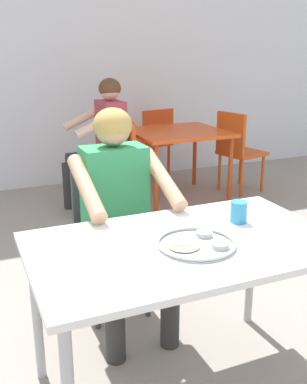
{
  "coord_description": "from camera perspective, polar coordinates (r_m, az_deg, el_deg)",
  "views": [
    {
      "loc": [
        -0.76,
        -1.55,
        1.51
      ],
      "look_at": [
        0.01,
        0.26,
        0.88
      ],
      "focal_mm": 42.62,
      "sensor_mm": 36.0,
      "label": 1
    }
  ],
  "objects": [
    {
      "name": "chair_red_left",
      "position": [
        4.33,
        -4.25,
        4.06
      ],
      "size": [
        0.46,
        0.45,
        0.85
      ],
      "color": "#E34B17",
      "rests_on": "ground"
    },
    {
      "name": "drinking_cup",
      "position": [
        2.14,
        10.63,
        -2.37
      ],
      "size": [
        0.08,
        0.08,
        0.1
      ],
      "color": "#338CBF",
      "rests_on": "table_foreground"
    },
    {
      "name": "diner_foreground",
      "position": [
        2.41,
        -4.16,
        -1.2
      ],
      "size": [
        0.49,
        0.55,
        1.21
      ],
      "color": "#333333",
      "rests_on": "ground"
    },
    {
      "name": "patron_background",
      "position": [
        4.3,
        -6.46,
        7.27
      ],
      "size": [
        0.56,
        0.5,
        1.24
      ],
      "color": "#2F2F2F",
      "rests_on": "ground"
    },
    {
      "name": "chair_red_far",
      "position": [
        5.22,
        -0.09,
        6.65
      ],
      "size": [
        0.48,
        0.46,
        0.85
      ],
      "color": "#DC4519",
      "rests_on": "ground"
    },
    {
      "name": "chair_red_right",
      "position": [
        4.93,
        10.41,
        5.56
      ],
      "size": [
        0.49,
        0.49,
        0.87
      ],
      "color": "#D14F17",
      "rests_on": "ground"
    },
    {
      "name": "back_wall",
      "position": [
        5.16,
        -15.68,
        19.25
      ],
      "size": [
        12.0,
        0.12,
        3.4
      ],
      "primitive_type": "cube",
      "color": "white",
      "rests_on": "ground"
    },
    {
      "name": "thali_tray",
      "position": [
        1.88,
        5.4,
        -6.43
      ],
      "size": [
        0.33,
        0.33,
        0.03
      ],
      "color": "#B7BABF",
      "rests_on": "table_foreground"
    },
    {
      "name": "chair_foreground",
      "position": [
        2.68,
        -5.65,
        -4.15
      ],
      "size": [
        0.39,
        0.39,
        0.88
      ],
      "color": "#3F3F44",
      "rests_on": "ground"
    },
    {
      "name": "table_background_red",
      "position": [
        4.61,
        3.06,
        6.69
      ],
      "size": [
        0.92,
        0.86,
        0.71
      ],
      "color": "#E04C19",
      "rests_on": "ground"
    },
    {
      "name": "table_foreground",
      "position": [
        1.95,
        3.92,
        -8.14
      ],
      "size": [
        1.29,
        0.77,
        0.73
      ],
      "color": "white",
      "rests_on": "ground"
    }
  ]
}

